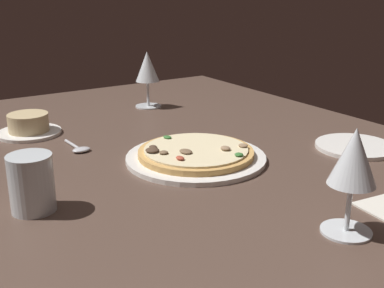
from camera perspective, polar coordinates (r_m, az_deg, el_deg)
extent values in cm
cube|color=brown|center=(106.31, -0.61, -2.32)|extent=(150.00, 110.00, 4.00)
cylinder|color=white|center=(102.86, 0.63, -1.56)|extent=(29.08, 29.08, 1.00)
cylinder|color=tan|center=(102.49, 0.63, -0.99)|extent=(23.99, 23.99, 1.20)
cylinder|color=beige|center=(102.23, 0.63, -0.56)|extent=(21.55, 21.55, 0.40)
ellipsoid|color=brown|center=(99.29, -0.72, -0.85)|extent=(3.04, 2.32, 0.58)
ellipsoid|color=#387033|center=(108.66, -2.86, 0.81)|extent=(2.19, 1.64, 0.46)
ellipsoid|color=brown|center=(98.80, -3.30, -0.97)|extent=(1.84, 1.84, 0.59)
ellipsoid|color=#937556|center=(103.44, 5.91, -0.16)|extent=(2.06, 1.97, 0.54)
ellipsoid|color=#937556|center=(101.03, 3.88, -0.48)|extent=(2.22, 1.90, 0.78)
ellipsoid|color=#387033|center=(97.83, 5.43, -1.22)|extent=(1.77, 1.72, 0.62)
ellipsoid|color=#4C3828|center=(100.03, -4.60, -0.70)|extent=(2.88, 2.77, 0.78)
ellipsoid|color=#4C3828|center=(102.23, -4.51, -0.33)|extent=(1.77, 1.55, 0.60)
ellipsoid|color=#AD4733|center=(95.47, -1.38, -1.62)|extent=(2.00, 1.43, 0.68)
cylinder|color=white|center=(126.30, -18.22, 1.26)|extent=(15.17, 15.17, 0.80)
cylinder|color=#D1B784|center=(125.61, -18.34, 2.37)|extent=(9.62, 9.62, 4.31)
cylinder|color=silver|center=(77.83, 17.31, -9.57)|extent=(7.57, 7.57, 0.40)
cylinder|color=silver|center=(76.14, 17.59, -6.98)|extent=(0.80, 0.80, 7.37)
cone|color=silver|center=(73.23, 18.18, -1.37)|extent=(6.99, 6.99, 8.43)
cone|color=maroon|center=(74.11, 17.98, -3.26)|extent=(2.43, 2.43, 3.25)
cylinder|color=silver|center=(146.86, -5.05, 4.36)|extent=(7.57, 7.57, 0.40)
cylinder|color=silver|center=(145.98, -5.09, 5.83)|extent=(0.80, 0.80, 7.28)
cone|color=silver|center=(144.48, -5.18, 8.90)|extent=(6.84, 6.84, 8.59)
cone|color=#5B0F19|center=(144.95, -5.15, 7.84)|extent=(2.25, 2.25, 3.14)
cylinder|color=silver|center=(83.24, -18.00, -4.32)|extent=(7.21, 7.21, 9.48)
cylinder|color=silver|center=(84.00, -17.87, -5.58)|extent=(6.63, 6.63, 5.48)
cylinder|color=white|center=(115.66, 18.29, -0.26)|extent=(17.41, 17.41, 0.90)
ellipsoid|color=silver|center=(110.21, -12.62, -0.64)|extent=(3.03, 4.16, 1.00)
cylinder|color=silver|center=(114.03, -13.51, -0.14)|extent=(8.63, 1.20, 0.70)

